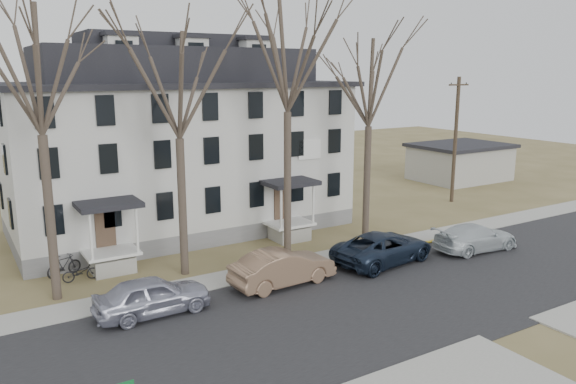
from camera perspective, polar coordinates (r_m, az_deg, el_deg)
ground at (r=23.38m, az=10.75°, el=-13.07°), size 120.00×120.00×0.00m
main_road at (r=24.75m, az=7.58°, el=-11.49°), size 120.00×10.00×0.04m
far_sidewalk at (r=29.29m, az=0.12°, el=-7.55°), size 120.00×2.00×0.08m
yellow_curb at (r=31.41m, az=8.84°, el=-6.33°), size 14.00×0.25×0.06m
boarding_house at (r=35.96m, az=-11.02°, el=4.75°), size 20.80×12.36×12.05m
distant_building at (r=54.44m, az=17.06°, el=2.96°), size 8.50×6.50×3.35m
tree_far_left at (r=25.51m, az=-24.28°, el=12.16°), size 8.40×8.40×13.72m
tree_mid_left at (r=26.99m, az=-11.20°, el=11.34°), size 7.80×7.80×12.74m
tree_center at (r=29.66m, az=-0.05°, el=14.49°), size 9.00×9.00×14.70m
tree_mid_right at (r=32.84m, az=8.33°, el=11.55°), size 7.80×7.80×12.74m
utility_pole_far at (r=44.50m, az=16.64°, el=5.24°), size 2.00×0.28×9.50m
car_silver at (r=24.13m, az=-13.60°, el=-10.28°), size 4.77×1.94×1.62m
car_tan at (r=26.54m, az=-0.54°, el=-7.76°), size 5.19×2.05×1.68m
car_navy at (r=29.93m, az=9.65°, el=-5.65°), size 6.17×3.48×1.63m
car_white at (r=33.22m, az=18.52°, el=-4.45°), size 5.26×2.46×1.48m
bicycle_left at (r=28.89m, az=-20.34°, el=-7.70°), size 1.68×0.60×0.88m
bicycle_right at (r=29.80m, az=-21.80°, el=-7.02°), size 1.86×1.09×1.08m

